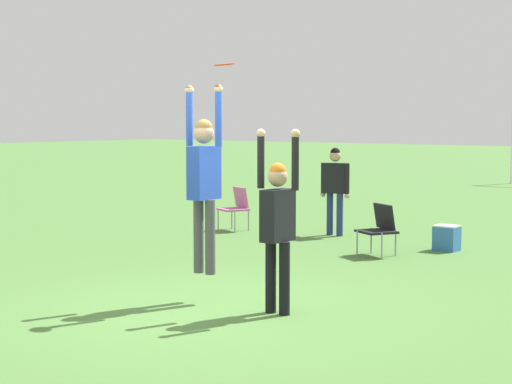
# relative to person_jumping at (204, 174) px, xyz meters

# --- Properties ---
(ground_plane) EXTENTS (120.00, 120.00, 0.00)m
(ground_plane) POSITION_rel_person_jumping_xyz_m (0.29, -0.21, -1.51)
(ground_plane) COLOR #4C7A38
(person_jumping) EXTENTS (0.55, 0.40, 2.20)m
(person_jumping) POSITION_rel_person_jumping_xyz_m (0.00, 0.00, 0.00)
(person_jumping) COLOR #4C4C51
(person_jumping) RESTS_ON ground_plane
(person_defending) EXTENTS (0.57, 0.42, 2.03)m
(person_defending) POSITION_rel_person_jumping_xyz_m (1.04, 0.02, -0.44)
(person_defending) COLOR black
(person_defending) RESTS_ON ground_plane
(frisbee) EXTENTS (0.24, 0.24, 0.05)m
(frisbee) POSITION_rel_person_jumping_xyz_m (0.28, 0.05, 1.25)
(frisbee) COLOR #E04C23
(camping_chair_0) EXTENTS (0.65, 0.70, 0.83)m
(camping_chair_0) POSITION_rel_person_jumping_xyz_m (-3.79, 5.29, -1.01)
(camping_chair_0) COLOR gray
(camping_chair_0) RESTS_ON ground_plane
(camping_chair_2) EXTENTS (0.70, 0.76, 0.81)m
(camping_chair_2) POSITION_rel_person_jumping_xyz_m (-0.07, 4.27, -1.04)
(camping_chair_2) COLOR gray
(camping_chair_2) RESTS_ON ground_plane
(person_spectator_far) EXTENTS (0.63, 0.37, 1.62)m
(person_spectator_far) POSITION_rel_person_jumping_xyz_m (-1.88, 5.81, -0.54)
(person_spectator_far) COLOR navy
(person_spectator_far) RESTS_ON ground_plane
(cooler_box) EXTENTS (0.38, 0.32, 0.42)m
(cooler_box) POSITION_rel_person_jumping_xyz_m (0.55, 5.38, -1.30)
(cooler_box) COLOR #336BB7
(cooler_box) RESTS_ON ground_plane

